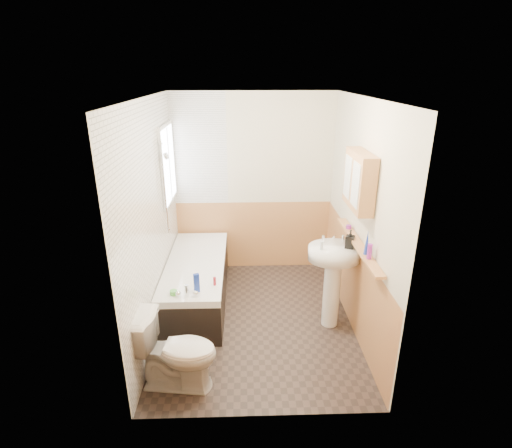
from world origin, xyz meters
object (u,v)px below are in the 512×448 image
object	(u,v)px
pine_shelf	(358,244)
toilet	(176,351)
bathtub	(197,281)
sink	(333,270)
medicine_cabinet	(359,181)

from	to	relation	value
pine_shelf	toilet	bearing A→B (deg)	-157.36
bathtub	toilet	world-z (taller)	toilet
bathtub	toilet	size ratio (longest dim) A/B	2.43
bathtub	sink	world-z (taller)	sink
toilet	pine_shelf	xyz separation A→B (m)	(1.80, 0.75, 0.70)
sink	pine_shelf	bearing A→B (deg)	-47.48
toilet	medicine_cabinet	world-z (taller)	medicine_cabinet
bathtub	pine_shelf	xyz separation A→B (m)	(1.77, -0.68, 0.78)
toilet	pine_shelf	world-z (taller)	pine_shelf
toilet	pine_shelf	distance (m)	2.07
toilet	sink	bearing A→B (deg)	-53.02
sink	pine_shelf	world-z (taller)	sink
pine_shelf	sink	bearing A→B (deg)	143.30
bathtub	toilet	bearing A→B (deg)	-91.20
toilet	medicine_cabinet	bearing A→B (deg)	-57.18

